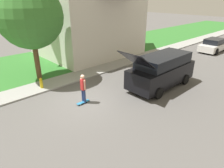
{
  "coord_description": "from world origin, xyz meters",
  "views": [
    {
      "loc": [
        8.55,
        -5.89,
        5.64
      ],
      "look_at": [
        0.73,
        1.43,
        0.9
      ],
      "focal_mm": 32.0,
      "sensor_mm": 36.0,
      "label": 1
    }
  ],
  "objects_px": {
    "lawn_tree_near": "(30,16)",
    "car_down_street": "(214,45)",
    "skateboard": "(83,102)",
    "fire_hydrant": "(41,83)",
    "skateboarder": "(83,87)",
    "suv_parked": "(162,70)"
  },
  "relations": [
    {
      "from": "skateboarder",
      "to": "skateboard",
      "type": "bearing_deg",
      "value": -64.34
    },
    {
      "from": "lawn_tree_near",
      "to": "skateboarder",
      "type": "height_order",
      "value": "lawn_tree_near"
    },
    {
      "from": "suv_parked",
      "to": "lawn_tree_near",
      "type": "bearing_deg",
      "value": -140.98
    },
    {
      "from": "lawn_tree_near",
      "to": "fire_hydrant",
      "type": "bearing_deg",
      "value": -20.28
    },
    {
      "from": "suv_parked",
      "to": "skateboarder",
      "type": "height_order",
      "value": "suv_parked"
    },
    {
      "from": "lawn_tree_near",
      "to": "skateboard",
      "type": "relative_size",
      "value": 8.03
    },
    {
      "from": "suv_parked",
      "to": "skateboard",
      "type": "height_order",
      "value": "suv_parked"
    },
    {
      "from": "suv_parked",
      "to": "car_down_street",
      "type": "height_order",
      "value": "suv_parked"
    },
    {
      "from": "fire_hydrant",
      "to": "skateboard",
      "type": "bearing_deg",
      "value": 14.06
    },
    {
      "from": "skateboarder",
      "to": "skateboard",
      "type": "distance_m",
      "value": 0.88
    },
    {
      "from": "skateboard",
      "to": "fire_hydrant",
      "type": "height_order",
      "value": "fire_hydrant"
    },
    {
      "from": "car_down_street",
      "to": "skateboarder",
      "type": "bearing_deg",
      "value": -90.67
    },
    {
      "from": "car_down_street",
      "to": "skateboarder",
      "type": "height_order",
      "value": "skateboarder"
    },
    {
      "from": "lawn_tree_near",
      "to": "car_down_street",
      "type": "distance_m",
      "value": 18.9
    },
    {
      "from": "skateboarder",
      "to": "fire_hydrant",
      "type": "bearing_deg",
      "value": -164.3
    },
    {
      "from": "car_down_street",
      "to": "skateboard",
      "type": "relative_size",
      "value": 5.35
    },
    {
      "from": "skateboard",
      "to": "fire_hydrant",
      "type": "bearing_deg",
      "value": -165.94
    },
    {
      "from": "lawn_tree_near",
      "to": "skateboarder",
      "type": "relative_size",
      "value": 3.79
    },
    {
      "from": "lawn_tree_near",
      "to": "car_down_street",
      "type": "relative_size",
      "value": 1.5
    },
    {
      "from": "skateboarder",
      "to": "car_down_street",
      "type": "bearing_deg",
      "value": 89.33
    },
    {
      "from": "car_down_street",
      "to": "skateboard",
      "type": "bearing_deg",
      "value": -90.52
    },
    {
      "from": "lawn_tree_near",
      "to": "car_down_street",
      "type": "bearing_deg",
      "value": 73.36
    }
  ]
}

